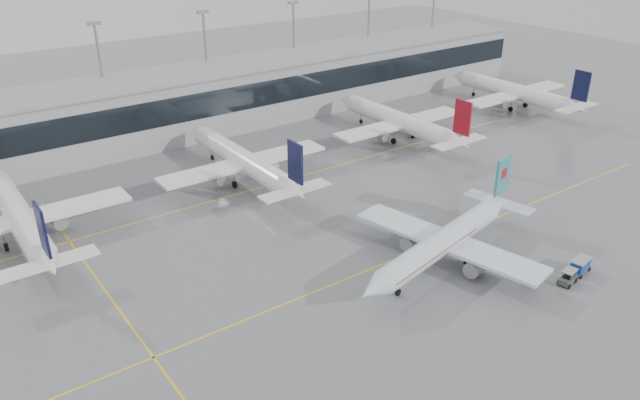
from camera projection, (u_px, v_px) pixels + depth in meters
ground at (374, 268)px, 80.53m from camera, size 320.00×320.00×0.00m
taxi_line_main at (374, 268)px, 80.53m from camera, size 120.00×0.25×0.01m
taxi_line_north at (256, 189)px, 102.44m from camera, size 120.00×0.25×0.01m
taxi_line_cross at (106, 291)px, 75.70m from camera, size 0.25×60.00×0.01m
terminal at (172, 106)px, 123.21m from camera, size 180.00×15.00×12.00m
terminal_glass at (188, 108)px, 117.04m from camera, size 180.00×0.20×5.00m
terminal_roof at (169, 75)px, 120.51m from camera, size 182.00×16.00×0.40m
light_masts at (156, 63)px, 124.39m from camera, size 156.40×1.00×22.60m
air_canada_jet at (447, 240)px, 80.45m from camera, size 33.82×26.80×10.41m
parked_jet_b at (20, 218)px, 85.11m from camera, size 29.64×36.96×11.72m
parked_jet_c at (244, 161)px, 103.52m from camera, size 29.64×36.96×11.72m
parked_jet_d at (400, 121)px, 121.94m from camera, size 29.64×36.96×11.72m
parked_jet_e at (516, 92)px, 140.35m from camera, size 29.64×36.96×11.72m
baggage_tug at (568, 279)px, 76.89m from camera, size 3.90×2.02×1.85m
baggage_cart at (581, 265)px, 79.02m from camera, size 3.40×2.28×1.94m
gse_unit at (532, 274)px, 77.76m from camera, size 1.71×1.61×1.55m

